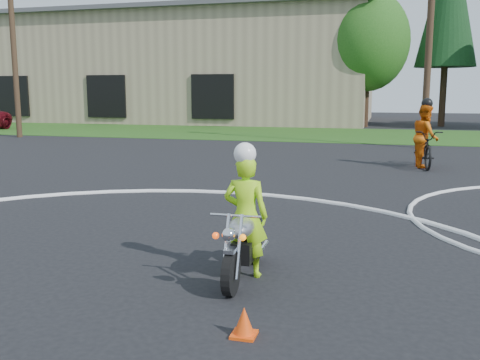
# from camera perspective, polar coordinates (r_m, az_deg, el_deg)

# --- Properties ---
(grass_strip) EXTENTS (120.00, 10.00, 0.02)m
(grass_strip) POSITION_cam_1_polar(r_m,az_deg,el_deg) (30.09, 8.72, 4.85)
(grass_strip) COLOR #1E4714
(grass_strip) RESTS_ON ground
(course_markings) EXTENTS (19.05, 19.05, 0.12)m
(course_markings) POSITION_cam_1_polar(r_m,az_deg,el_deg) (7.64, 4.57, -8.59)
(course_markings) COLOR silver
(course_markings) RESTS_ON ground
(primary_motorcycle) EXTENTS (0.62, 1.79, 0.94)m
(primary_motorcycle) POSITION_cam_1_polar(r_m,az_deg,el_deg) (6.82, 0.34, -6.85)
(primary_motorcycle) COLOR black
(primary_motorcycle) RESTS_ON ground
(rider_primary_grp) EXTENTS (0.58, 0.39, 1.74)m
(rider_primary_grp) POSITION_cam_1_polar(r_m,az_deg,el_deg) (6.85, 0.60, -3.46)
(rider_primary_grp) COLOR #A3EB18
(rider_primary_grp) RESTS_ON ground
(rider_second_grp) EXTENTS (1.05, 2.33, 2.17)m
(rider_second_grp) POSITION_cam_1_polar(r_m,az_deg,el_deg) (17.71, 19.11, 3.73)
(rider_second_grp) COLOR black
(rider_second_grp) RESTS_ON ground
(warehouse) EXTENTS (41.00, 17.00, 8.30)m
(warehouse) POSITION_cam_1_polar(r_m,az_deg,el_deg) (47.92, -11.47, 11.42)
(warehouse) COLOR tan
(warehouse) RESTS_ON ground
(utility_poles) EXTENTS (41.60, 1.12, 10.00)m
(utility_poles) POSITION_cam_1_polar(r_m,az_deg,el_deg) (24.00, 19.64, 15.69)
(utility_poles) COLOR #473321
(utility_poles) RESTS_ON ground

